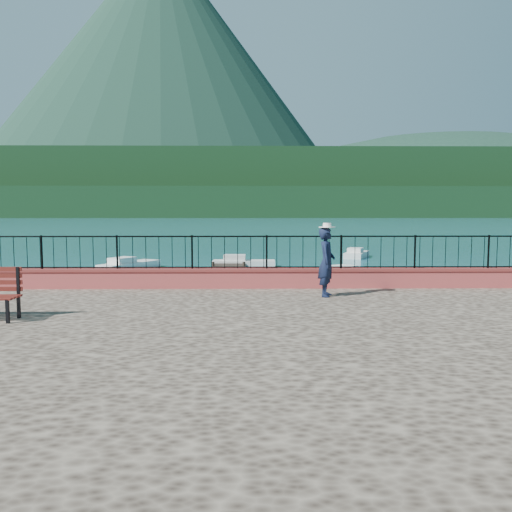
{
  "coord_description": "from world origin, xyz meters",
  "views": [
    {
      "loc": [
        -0.85,
        -10.95,
        3.45
      ],
      "look_at": [
        -0.64,
        2.0,
        2.3
      ],
      "focal_mm": 35.0,
      "sensor_mm": 36.0,
      "label": 1
    }
  ],
  "objects_px": {
    "boat_0": "(145,297)",
    "boat_1": "(303,282)",
    "boat_3": "(130,263)",
    "person": "(327,262)",
    "boat_2": "(350,272)",
    "boat_5": "(357,252)",
    "boat_4": "(244,261)"
  },
  "relations": [
    {
      "from": "boat_2",
      "to": "boat_5",
      "type": "height_order",
      "value": "same"
    },
    {
      "from": "boat_1",
      "to": "boat_2",
      "type": "xyz_separation_m",
      "value": [
        2.76,
        3.37,
        0.0
      ]
    },
    {
      "from": "boat_2",
      "to": "boat_4",
      "type": "xyz_separation_m",
      "value": [
        -5.44,
        6.07,
        0.0
      ]
    },
    {
      "from": "person",
      "to": "boat_3",
      "type": "bearing_deg",
      "value": 43.1
    },
    {
      "from": "boat_0",
      "to": "boat_4",
      "type": "bearing_deg",
      "value": 40.3
    },
    {
      "from": "boat_1",
      "to": "boat_2",
      "type": "bearing_deg",
      "value": 59.32
    },
    {
      "from": "person",
      "to": "boat_5",
      "type": "distance_m",
      "value": 25.19
    },
    {
      "from": "boat_3",
      "to": "boat_2",
      "type": "bearing_deg",
      "value": -83.78
    },
    {
      "from": "boat_1",
      "to": "boat_3",
      "type": "distance_m",
      "value": 12.68
    },
    {
      "from": "boat_1",
      "to": "boat_3",
      "type": "height_order",
      "value": "same"
    },
    {
      "from": "person",
      "to": "boat_3",
      "type": "height_order",
      "value": "person"
    },
    {
      "from": "boat_3",
      "to": "boat_1",
      "type": "bearing_deg",
      "value": -102.9
    },
    {
      "from": "boat_2",
      "to": "boat_0",
      "type": "bearing_deg",
      "value": -175.22
    },
    {
      "from": "boat_5",
      "to": "person",
      "type": "bearing_deg",
      "value": -170.49
    },
    {
      "from": "boat_0",
      "to": "boat_1",
      "type": "relative_size",
      "value": 0.78
    },
    {
      "from": "boat_3",
      "to": "boat_5",
      "type": "distance_m",
      "value": 17.13
    },
    {
      "from": "person",
      "to": "boat_4",
      "type": "relative_size",
      "value": 0.47
    },
    {
      "from": "boat_0",
      "to": "boat_4",
      "type": "xyz_separation_m",
      "value": [
        3.46,
        13.28,
        0.0
      ]
    },
    {
      "from": "boat_5",
      "to": "boat_0",
      "type": "bearing_deg",
      "value": 172.38
    },
    {
      "from": "person",
      "to": "boat_1",
      "type": "bearing_deg",
      "value": 12.18
    },
    {
      "from": "person",
      "to": "boat_1",
      "type": "height_order",
      "value": "person"
    },
    {
      "from": "person",
      "to": "boat_2",
      "type": "xyz_separation_m",
      "value": [
        3.08,
        11.88,
        -1.72
      ]
    },
    {
      "from": "boat_0",
      "to": "boat_2",
      "type": "xyz_separation_m",
      "value": [
        8.9,
        7.2,
        0.0
      ]
    },
    {
      "from": "boat_1",
      "to": "boat_4",
      "type": "distance_m",
      "value": 9.81
    },
    {
      "from": "person",
      "to": "boat_0",
      "type": "relative_size",
      "value": 0.55
    },
    {
      "from": "boat_1",
      "to": "boat_3",
      "type": "relative_size",
      "value": 1.01
    },
    {
      "from": "boat_2",
      "to": "boat_5",
      "type": "xyz_separation_m",
      "value": [
        3.07,
        12.5,
        0.0
      ]
    },
    {
      "from": "boat_4",
      "to": "boat_5",
      "type": "bearing_deg",
      "value": 38.14
    },
    {
      "from": "boat_3",
      "to": "boat_4",
      "type": "bearing_deg",
      "value": -52.63
    },
    {
      "from": "person",
      "to": "boat_0",
      "type": "distance_m",
      "value": 7.66
    },
    {
      "from": "boat_0",
      "to": "boat_2",
      "type": "distance_m",
      "value": 11.45
    },
    {
      "from": "boat_5",
      "to": "boat_3",
      "type": "bearing_deg",
      "value": 139.76
    }
  ]
}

